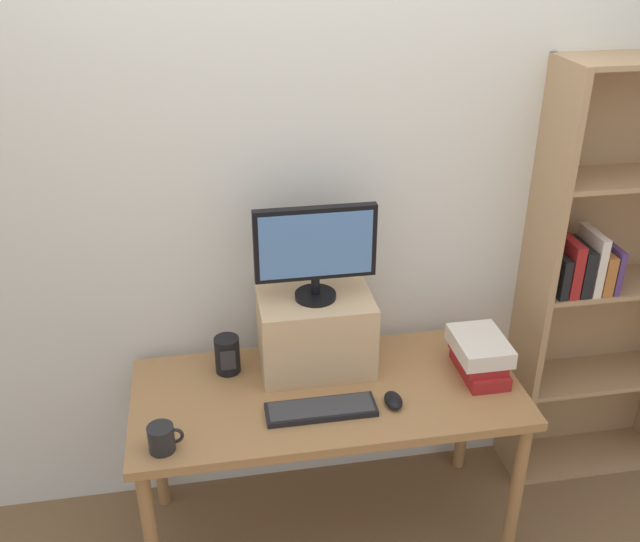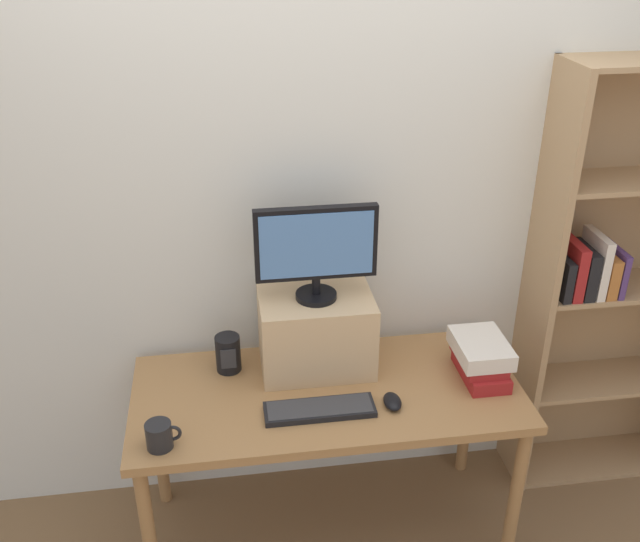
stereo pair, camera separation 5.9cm
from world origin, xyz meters
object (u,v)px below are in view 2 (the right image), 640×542
object	(u,v)px
book_stack	(480,357)
desk_speaker	(228,353)
desk	(327,406)
coffee_mug	(160,435)
riser_box	(316,332)
bookshelf_unit	(614,282)
computer_monitor	(316,249)
computer_mouse	(392,401)
keyboard	(320,409)

from	to	relation	value
book_stack	desk_speaker	xyz separation A→B (m)	(-0.95, 0.18, -0.01)
desk	desk_speaker	size ratio (longest dim) A/B	9.78
coffee_mug	riser_box	bearing A→B (deg)	34.09
coffee_mug	desk_speaker	world-z (taller)	desk_speaker
bookshelf_unit	computer_monitor	world-z (taller)	bookshelf_unit
riser_box	computer_mouse	xyz separation A→B (m)	(0.24, -0.29, -0.13)
bookshelf_unit	computer_mouse	xyz separation A→B (m)	(-1.02, -0.38, -0.20)
riser_box	coffee_mug	distance (m)	0.71
desk	riser_box	distance (m)	0.28
computer_monitor	coffee_mug	world-z (taller)	computer_monitor
desk	bookshelf_unit	size ratio (longest dim) A/B	0.78
desk	keyboard	xyz separation A→B (m)	(-0.05, -0.13, 0.09)
keyboard	book_stack	bearing A→B (deg)	11.91
book_stack	desk_speaker	bearing A→B (deg)	169.46
riser_box	book_stack	size ratio (longest dim) A/B	1.61
riser_box	coffee_mug	size ratio (longest dim) A/B	3.59
computer_mouse	riser_box	bearing A→B (deg)	128.85
computer_monitor	keyboard	xyz separation A→B (m)	(-0.03, -0.29, -0.50)
keyboard	desk	bearing A→B (deg)	69.12
keyboard	riser_box	bearing A→B (deg)	84.19
computer_mouse	bookshelf_unit	bearing A→B (deg)	20.50
bookshelf_unit	desk	bearing A→B (deg)	-168.38
riser_box	computer_mouse	bearing A→B (deg)	-51.15
book_stack	desk_speaker	world-z (taller)	book_stack
riser_box	book_stack	distance (m)	0.63
keyboard	computer_mouse	size ratio (longest dim) A/B	3.82
desk	book_stack	bearing A→B (deg)	0.83
riser_box	book_stack	world-z (taller)	riser_box
bookshelf_unit	computer_monitor	distance (m)	1.29
bookshelf_unit	coffee_mug	size ratio (longest dim) A/B	15.54
desk_speaker	coffee_mug	bearing A→B (deg)	-120.21
computer_monitor	coffee_mug	xyz separation A→B (m)	(-0.58, -0.39, -0.46)
desk_speaker	computer_mouse	bearing A→B (deg)	-28.47
coffee_mug	desk_speaker	distance (m)	0.48
book_stack	coffee_mug	xyz separation A→B (m)	(-1.19, -0.24, -0.03)
desk	coffee_mug	xyz separation A→B (m)	(-0.60, -0.23, 0.13)
riser_box	book_stack	bearing A→B (deg)	-14.44
computer_mouse	coffee_mug	size ratio (longest dim) A/B	0.87
computer_monitor	keyboard	distance (m)	0.58
desk	coffee_mug	distance (m)	0.65
book_stack	coffee_mug	size ratio (longest dim) A/B	2.23
bookshelf_unit	keyboard	distance (m)	1.36
coffee_mug	bookshelf_unit	bearing A→B (deg)	14.71
bookshelf_unit	keyboard	xyz separation A→B (m)	(-1.29, -0.38, -0.21)
bookshelf_unit	coffee_mug	world-z (taller)	bookshelf_unit
riser_box	keyboard	size ratio (longest dim) A/B	1.08
keyboard	book_stack	xyz separation A→B (m)	(0.64, 0.13, 0.07)
riser_box	keyboard	bearing A→B (deg)	-95.81
coffee_mug	computer_monitor	bearing A→B (deg)	33.99
desk	computer_monitor	bearing A→B (deg)	96.42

